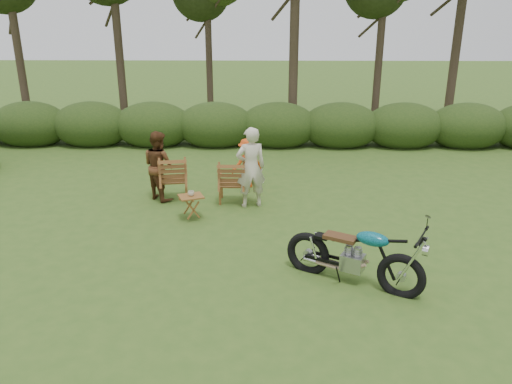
{
  "coord_description": "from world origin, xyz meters",
  "views": [
    {
      "loc": [
        -0.4,
        -6.72,
        4.01
      ],
      "look_at": [
        -0.57,
        1.95,
        0.9
      ],
      "focal_mm": 35.0,
      "sensor_mm": 36.0,
      "label": 1
    }
  ],
  "objects_px": {
    "side_table": "(191,207)",
    "adult_b": "(161,198)",
    "motorcycle": "(351,282)",
    "lawn_chair_right": "(233,201)",
    "cup": "(191,193)",
    "child": "(247,187)",
    "adult_a": "(251,206)",
    "lawn_chair_left": "(175,198)"
  },
  "relations": [
    {
      "from": "motorcycle",
      "to": "cup",
      "type": "distance_m",
      "value": 3.87
    },
    {
      "from": "lawn_chair_left",
      "to": "cup",
      "type": "distance_m",
      "value": 1.47
    },
    {
      "from": "cup",
      "to": "adult_a",
      "type": "distance_m",
      "value": 1.53
    },
    {
      "from": "motorcycle",
      "to": "side_table",
      "type": "xyz_separation_m",
      "value": [
        -2.89,
        2.52,
        0.26
      ]
    },
    {
      "from": "motorcycle",
      "to": "adult_b",
      "type": "relative_size",
      "value": 1.35
    },
    {
      "from": "side_table",
      "to": "adult_b",
      "type": "distance_m",
      "value": 1.52
    },
    {
      "from": "side_table",
      "to": "adult_b",
      "type": "xyz_separation_m",
      "value": [
        -0.88,
        1.21,
        -0.26
      ]
    },
    {
      "from": "cup",
      "to": "side_table",
      "type": "bearing_deg",
      "value": -166.58
    },
    {
      "from": "cup",
      "to": "motorcycle",
      "type": "bearing_deg",
      "value": -41.12
    },
    {
      "from": "motorcycle",
      "to": "child",
      "type": "bearing_deg",
      "value": 140.41
    },
    {
      "from": "motorcycle",
      "to": "cup",
      "type": "height_order",
      "value": "cup"
    },
    {
      "from": "lawn_chair_left",
      "to": "adult_a",
      "type": "bearing_deg",
      "value": 155.25
    },
    {
      "from": "side_table",
      "to": "child",
      "type": "xyz_separation_m",
      "value": [
        1.07,
        2.06,
        -0.26
      ]
    },
    {
      "from": "lawn_chair_right",
      "to": "side_table",
      "type": "distance_m",
      "value": 1.33
    },
    {
      "from": "motorcycle",
      "to": "lawn_chair_right",
      "type": "height_order",
      "value": "motorcycle"
    },
    {
      "from": "child",
      "to": "cup",
      "type": "bearing_deg",
      "value": 35.15
    },
    {
      "from": "lawn_chair_right",
      "to": "cup",
      "type": "height_order",
      "value": "cup"
    },
    {
      "from": "adult_a",
      "to": "child",
      "type": "distance_m",
      "value": 1.3
    },
    {
      "from": "lawn_chair_left",
      "to": "side_table",
      "type": "xyz_separation_m",
      "value": [
        0.58,
        -1.23,
        0.26
      ]
    },
    {
      "from": "adult_b",
      "to": "motorcycle",
      "type": "bearing_deg",
      "value": 178.01
    },
    {
      "from": "lawn_chair_left",
      "to": "child",
      "type": "bearing_deg",
      "value": -163.47
    },
    {
      "from": "side_table",
      "to": "cup",
      "type": "xyz_separation_m",
      "value": [
        0.01,
        0.0,
        0.31
      ]
    },
    {
      "from": "motorcycle",
      "to": "child",
      "type": "distance_m",
      "value": 4.92
    },
    {
      "from": "lawn_chair_right",
      "to": "adult_b",
      "type": "bearing_deg",
      "value": -5.3
    },
    {
      "from": "lawn_chair_right",
      "to": "side_table",
      "type": "xyz_separation_m",
      "value": [
        -0.78,
        -1.04,
        0.26
      ]
    },
    {
      "from": "motorcycle",
      "to": "lawn_chair_left",
      "type": "xyz_separation_m",
      "value": [
        -3.47,
        3.75,
        0.0
      ]
    },
    {
      "from": "motorcycle",
      "to": "adult_a",
      "type": "bearing_deg",
      "value": 145.96
    },
    {
      "from": "adult_b",
      "to": "child",
      "type": "bearing_deg",
      "value": -113.79
    },
    {
      "from": "side_table",
      "to": "adult_a",
      "type": "bearing_deg",
      "value": 32.49
    },
    {
      "from": "lawn_chair_left",
      "to": "adult_a",
      "type": "xyz_separation_m",
      "value": [
        1.78,
        -0.47,
        0.0
      ]
    },
    {
      "from": "lawn_chair_right",
      "to": "side_table",
      "type": "bearing_deg",
      "value": 53.4
    },
    {
      "from": "lawn_chair_right",
      "to": "lawn_chair_left",
      "type": "height_order",
      "value": "lawn_chair_left"
    },
    {
      "from": "side_table",
      "to": "adult_b",
      "type": "bearing_deg",
      "value": 126.19
    },
    {
      "from": "motorcycle",
      "to": "adult_a",
      "type": "distance_m",
      "value": 3.69
    },
    {
      "from": "lawn_chair_right",
      "to": "adult_a",
      "type": "distance_m",
      "value": 0.5
    },
    {
      "from": "lawn_chair_right",
      "to": "child",
      "type": "bearing_deg",
      "value": -105.74
    },
    {
      "from": "motorcycle",
      "to": "lawn_chair_right",
      "type": "relative_size",
      "value": 2.17
    },
    {
      "from": "adult_a",
      "to": "adult_b",
      "type": "relative_size",
      "value": 1.12
    },
    {
      "from": "lawn_chair_right",
      "to": "lawn_chair_left",
      "type": "xyz_separation_m",
      "value": [
        -1.36,
        0.19,
        0.0
      ]
    },
    {
      "from": "adult_a",
      "to": "child",
      "type": "xyz_separation_m",
      "value": [
        -0.13,
        1.29,
        0.0
      ]
    },
    {
      "from": "cup",
      "to": "adult_a",
      "type": "xyz_separation_m",
      "value": [
        1.2,
        0.76,
        -0.56
      ]
    },
    {
      "from": "lawn_chair_left",
      "to": "cup",
      "type": "height_order",
      "value": "cup"
    }
  ]
}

